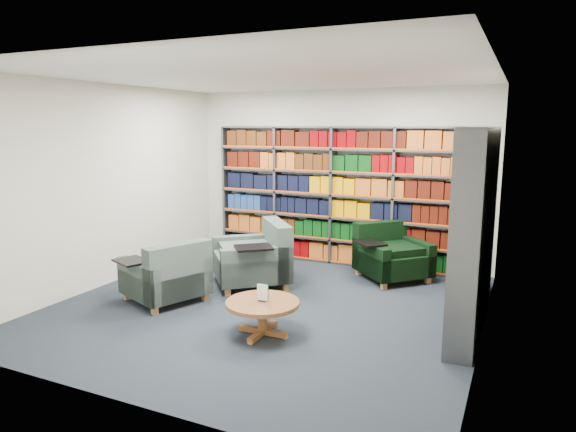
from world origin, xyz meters
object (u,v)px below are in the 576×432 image
at_px(chair_teal_left, 258,259).
at_px(coffee_table, 263,308).
at_px(chair_teal_front, 168,277).
at_px(chair_green_right, 390,256).

distance_m(chair_teal_left, coffee_table, 1.81).
height_order(chair_teal_left, chair_teal_front, chair_teal_left).
bearing_deg(chair_teal_front, coffee_table, -15.18).
bearing_deg(chair_teal_front, chair_teal_left, 59.32).
bearing_deg(coffee_table, chair_teal_front, 164.82).
xyz_separation_m(chair_green_right, chair_teal_front, (-2.30, -2.23, -0.00)).
xyz_separation_m(chair_teal_front, coffee_table, (1.58, -0.43, -0.02)).
height_order(chair_green_right, chair_teal_front, same).
bearing_deg(chair_green_right, chair_teal_front, -135.86).
relative_size(chair_teal_front, coffee_table, 1.48).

